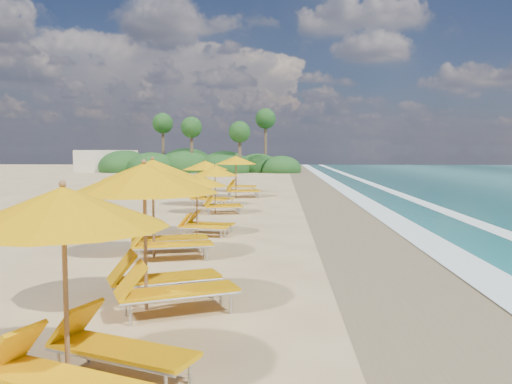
# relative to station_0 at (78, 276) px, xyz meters

# --- Properties ---
(ground) EXTENTS (160.00, 160.00, 0.00)m
(ground) POSITION_rel_station_0_xyz_m (1.36, 14.41, -1.39)
(ground) COLOR tan
(ground) RESTS_ON ground
(wet_sand) EXTENTS (4.00, 160.00, 0.01)m
(wet_sand) POSITION_rel_station_0_xyz_m (5.36, 14.41, -1.38)
(wet_sand) COLOR olive
(wet_sand) RESTS_ON ground
(surf_foam) EXTENTS (4.00, 160.00, 0.01)m
(surf_foam) POSITION_rel_station_0_xyz_m (8.06, 14.41, -1.36)
(surf_foam) COLOR white
(surf_foam) RESTS_ON ground
(station_0) EXTENTS (3.21, 3.17, 2.48)m
(station_0) POSITION_rel_station_0_xyz_m (0.00, 0.00, 0.00)
(station_0) COLOR olive
(station_0) RESTS_ON ground
(station_1) EXTENTS (3.50, 3.48, 2.67)m
(station_1) POSITION_rel_station_0_xyz_m (0.13, 3.29, 0.10)
(station_1) COLOR olive
(station_1) RESTS_ON ground
(station_2) EXTENTS (3.31, 3.21, 2.65)m
(station_2) POSITION_rel_station_0_xyz_m (-0.82, 7.78, 0.10)
(station_2) COLOR olive
(station_2) RESTS_ON ground
(station_3) EXTENTS (2.49, 2.38, 2.08)m
(station_3) POSITION_rel_station_0_xyz_m (-0.32, 11.45, -0.22)
(station_3) COLOR olive
(station_3) RESTS_ON ground
(station_4) EXTENTS (2.63, 2.52, 2.16)m
(station_4) POSITION_rel_station_0_xyz_m (-0.44, 17.39, -0.18)
(station_4) COLOR olive
(station_4) RESTS_ON ground
(station_5) EXTENTS (3.03, 2.99, 2.34)m
(station_5) POSITION_rel_station_0_xyz_m (-1.34, 20.62, -0.08)
(station_5) COLOR olive
(station_5) RESTS_ON ground
(station_6) EXTENTS (3.02, 2.88, 2.54)m
(station_6) POSITION_rel_station_0_xyz_m (-0.16, 25.33, 0.03)
(station_6) COLOR olive
(station_6) RESTS_ON ground
(station_7) EXTENTS (2.67, 2.50, 2.39)m
(station_7) POSITION_rel_station_0_xyz_m (-0.51, 29.58, -0.05)
(station_7) COLOR olive
(station_7) RESTS_ON ground
(treeline) EXTENTS (25.80, 8.80, 9.74)m
(treeline) POSITION_rel_station_0_xyz_m (-8.58, 59.92, -0.39)
(treeline) COLOR #163D14
(treeline) RESTS_ON ground
(beach_building) EXTENTS (7.00, 5.00, 2.80)m
(beach_building) POSITION_rel_station_0_xyz_m (-20.64, 62.41, 0.01)
(beach_building) COLOR beige
(beach_building) RESTS_ON ground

